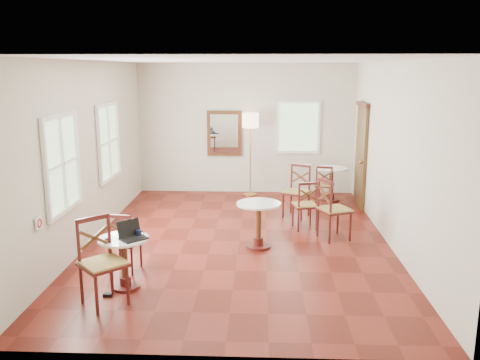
% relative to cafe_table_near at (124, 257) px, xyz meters
% --- Properties ---
extents(ground, '(7.00, 7.00, 0.00)m').
position_rel_cafe_table_near_xyz_m(ground, '(1.44, 1.91, -0.43)').
color(ground, maroon).
rests_on(ground, ground).
extents(room_shell, '(5.02, 7.02, 3.01)m').
position_rel_cafe_table_near_xyz_m(room_shell, '(1.38, 2.19, 1.46)').
color(room_shell, beige).
rests_on(room_shell, ground).
extents(cafe_table_near, '(0.66, 0.66, 0.70)m').
position_rel_cafe_table_near_xyz_m(cafe_table_near, '(0.00, 0.00, 0.00)').
color(cafe_table_near, '#4C1613').
rests_on(cafe_table_near, ground).
extents(cafe_table_mid, '(0.71, 0.71, 0.76)m').
position_rel_cafe_table_near_xyz_m(cafe_table_mid, '(1.76, 1.63, 0.03)').
color(cafe_table_mid, '#4C1613').
rests_on(cafe_table_mid, ground).
extents(cafe_table_back, '(0.70, 0.70, 0.74)m').
position_rel_cafe_table_near_xyz_m(cafe_table_back, '(3.35, 4.68, 0.02)').
color(cafe_table_back, '#4C1613').
rests_on(cafe_table_back, ground).
extents(chair_near_a, '(0.47, 0.47, 0.89)m').
position_rel_cafe_table_near_xyz_m(chair_near_a, '(-0.16, 0.57, 0.01)').
color(chair_near_a, '#4C1613').
rests_on(chair_near_a, ground).
extents(chair_near_b, '(0.71, 0.71, 1.09)m').
position_rel_cafe_table_near_xyz_m(chair_near_b, '(-0.15, -0.46, 0.11)').
color(chair_near_b, '#4C1613').
rests_on(chair_near_b, ground).
extents(chair_mid_a, '(0.50, 0.50, 0.91)m').
position_rel_cafe_table_near_xyz_m(chair_mid_a, '(2.61, 2.64, 0.02)').
color(chair_mid_a, '#4C1613').
rests_on(chair_mid_a, ground).
extents(chair_mid_b, '(0.64, 0.64, 1.06)m').
position_rel_cafe_table_near_xyz_m(chair_mid_b, '(3.03, 2.10, 0.10)').
color(chair_mid_b, '#4C1613').
rests_on(chair_mid_b, ground).
extents(chair_back_a, '(0.47, 0.47, 0.85)m').
position_rel_cafe_table_near_xyz_m(chair_back_a, '(3.17, 4.41, -0.01)').
color(chair_back_a, '#4C1613').
rests_on(chair_back_a, ground).
extents(chair_back_b, '(0.64, 0.64, 1.02)m').
position_rel_cafe_table_near_xyz_m(chair_back_b, '(2.51, 3.44, 0.08)').
color(chair_back_b, '#4C1613').
rests_on(chair_back_b, ground).
extents(floor_lamp, '(0.37, 0.37, 1.90)m').
position_rel_cafe_table_near_xyz_m(floor_lamp, '(1.55, 5.06, 1.17)').
color(floor_lamp, '#BF8C3F').
rests_on(floor_lamp, ground).
extents(laptop, '(0.42, 0.42, 0.23)m').
position_rel_cafe_table_near_xyz_m(laptop, '(0.12, -0.01, 0.33)').
color(laptop, black).
rests_on(laptop, cafe_table_near).
extents(mouse, '(0.09, 0.06, 0.03)m').
position_rel_cafe_table_near_xyz_m(mouse, '(-0.17, -0.10, 0.28)').
color(mouse, black).
rests_on(mouse, cafe_table_near).
extents(navy_mug, '(0.11, 0.08, 0.09)m').
position_rel_cafe_table_near_xyz_m(navy_mug, '(0.20, 0.06, 0.31)').
color(navy_mug, black).
rests_on(navy_mug, cafe_table_near).
extents(water_glass, '(0.07, 0.07, 0.11)m').
position_rel_cafe_table_near_xyz_m(water_glass, '(-0.04, 0.11, 0.32)').
color(water_glass, white).
rests_on(water_glass, cafe_table_near).
extents(power_adapter, '(0.11, 0.07, 0.04)m').
position_rel_cafe_table_near_xyz_m(power_adapter, '(-0.16, -0.28, -0.41)').
color(power_adapter, black).
rests_on(power_adapter, ground).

